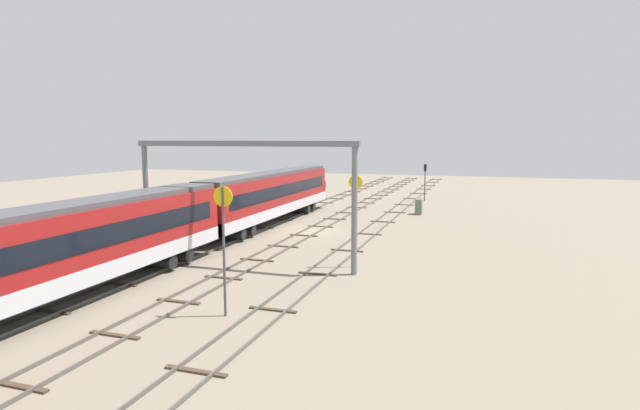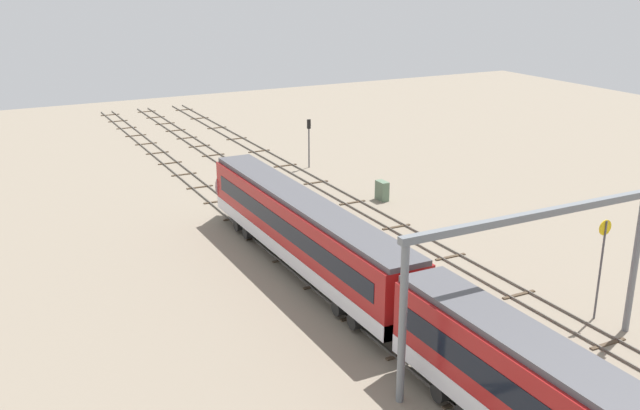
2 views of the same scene
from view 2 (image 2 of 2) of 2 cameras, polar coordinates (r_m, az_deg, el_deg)
The scene contains 8 objects.
ground_plane at distance 46.92m, azimuth 5.46°, elevation -5.21°, with size 143.01×143.01×0.00m, color gray.
track_near_foreground at distance 49.57m, azimuth 10.30°, elevation -4.03°, with size 127.01×2.40×0.16m.
track_second_near at distance 46.89m, azimuth 5.47°, elevation -5.13°, with size 127.01×2.40×0.16m.
track_with_train at distance 44.61m, azimuth 0.08°, elevation -6.31°, with size 127.01×2.40×0.16m.
overhead_gantry at distance 35.40m, azimuth 16.53°, elevation -3.66°, with size 0.40×15.12×7.94m.
speed_sign_mid_trackside at distance 42.04m, azimuth 21.41°, elevation -3.87°, with size 0.14×0.87×5.82m.
signal_light_trackside_departure at distance 70.06m, azimuth -0.89°, elevation 5.46°, with size 0.31×0.32×4.79m.
relay_cabinet at distance 60.74m, azimuth 4.94°, elevation 1.14°, with size 1.27×0.68×1.64m.
Camera 2 is at (-36.02, 23.63, 18.58)m, focal length 40.40 mm.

